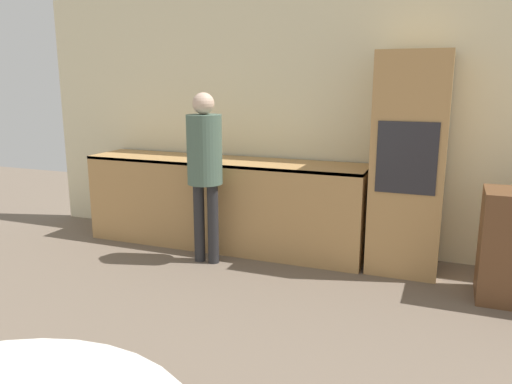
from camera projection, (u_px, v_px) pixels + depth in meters
wall_back at (355, 122)px, 4.82m from camera, size 7.11×0.05×2.60m
kitchen_counter at (224, 202)px, 5.14m from camera, size 2.91×0.60×0.91m
oven_unit at (409, 164)px, 4.39m from camera, size 0.61×0.59×1.94m
person_standing at (205, 159)px, 4.55m from camera, size 0.32×0.32×1.59m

